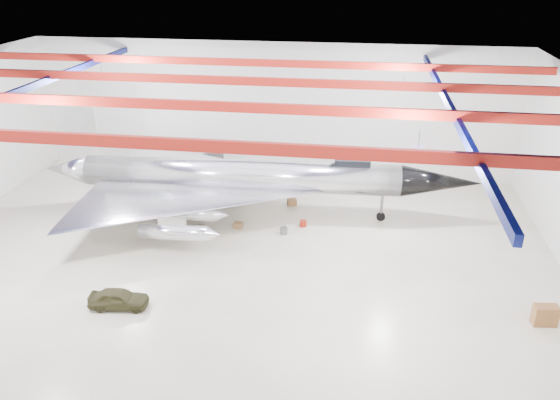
# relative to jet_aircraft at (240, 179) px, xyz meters

# --- Properties ---
(floor) EXTENTS (40.00, 40.00, 0.00)m
(floor) POSITION_rel_jet_aircraft_xyz_m (0.69, -6.13, -2.77)
(floor) COLOR #B7AB91
(floor) RESTS_ON ground
(wall_back) EXTENTS (40.00, 0.00, 40.00)m
(wall_back) POSITION_rel_jet_aircraft_xyz_m (0.69, 8.87, 2.73)
(wall_back) COLOR silver
(wall_back) RESTS_ON floor
(ceiling) EXTENTS (40.00, 40.00, 0.00)m
(ceiling) POSITION_rel_jet_aircraft_xyz_m (0.69, -6.13, 8.23)
(ceiling) COLOR #0A0F38
(ceiling) RESTS_ON wall_back
(ceiling_structure) EXTENTS (39.50, 29.50, 1.08)m
(ceiling_structure) POSITION_rel_jet_aircraft_xyz_m (0.69, -6.13, 7.55)
(ceiling_structure) COLOR maroon
(ceiling_structure) RESTS_ON ceiling
(jet_aircraft) EXTENTS (31.00, 18.68, 8.45)m
(jet_aircraft) POSITION_rel_jet_aircraft_xyz_m (0.00, 0.00, 0.00)
(jet_aircraft) COLOR silver
(jet_aircraft) RESTS_ON floor
(jeep) EXTENTS (3.29, 1.64, 1.08)m
(jeep) POSITION_rel_jet_aircraft_xyz_m (-3.98, -12.14, -2.23)
(jeep) COLOR #37351B
(jeep) RESTS_ON floor
(desk) EXTENTS (1.27, 0.74, 1.11)m
(desk) POSITION_rel_jet_aircraft_xyz_m (18.05, -10.24, -2.22)
(desk) COLOR brown
(desk) RESTS_ON floor
(crate_ply) EXTENTS (0.68, 0.61, 0.40)m
(crate_ply) POSITION_rel_jet_aircraft_xyz_m (-2.17, -2.99, -2.57)
(crate_ply) COLOR olive
(crate_ply) RESTS_ON floor
(toolbox_red) EXTENTS (0.59, 0.51, 0.36)m
(toolbox_red) POSITION_rel_jet_aircraft_xyz_m (-2.97, 0.32, -2.59)
(toolbox_red) COLOR #9E1F0F
(toolbox_red) RESTS_ON floor
(engine_drum) EXTENTS (0.58, 0.58, 0.46)m
(engine_drum) POSITION_rel_jet_aircraft_xyz_m (3.48, -2.47, -2.54)
(engine_drum) COLOR #59595B
(engine_drum) RESTS_ON floor
(parts_bin) EXTENTS (0.81, 0.73, 0.47)m
(parts_bin) POSITION_rel_jet_aircraft_xyz_m (3.41, 2.24, -2.54)
(parts_bin) COLOR olive
(parts_bin) RESTS_ON floor
(crate_small) EXTENTS (0.46, 0.40, 0.28)m
(crate_small) POSITION_rel_jet_aircraft_xyz_m (-4.72, -0.58, -2.63)
(crate_small) COLOR #59595B
(crate_small) RESTS_ON floor
(tool_chest) EXTENTS (0.63, 0.63, 0.43)m
(tool_chest) POSITION_rel_jet_aircraft_xyz_m (4.65, -1.16, -2.56)
(tool_chest) COLOR #9E1F0F
(tool_chest) RESTS_ON floor
(oil_barrel) EXTENTS (0.65, 0.55, 0.42)m
(oil_barrel) POSITION_rel_jet_aircraft_xyz_m (0.26, -2.10, -2.56)
(oil_barrel) COLOR olive
(oil_barrel) RESTS_ON floor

